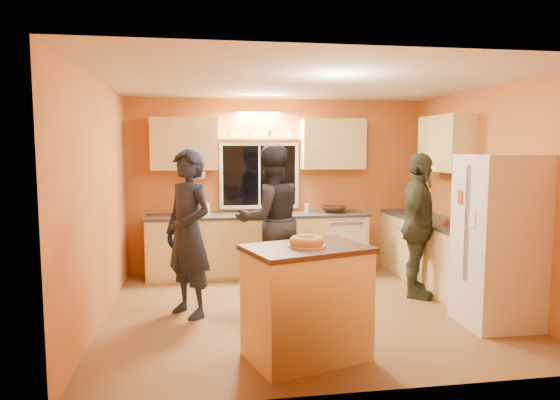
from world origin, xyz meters
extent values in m
plane|color=brown|center=(0.00, 0.00, 0.00)|extent=(4.50, 4.50, 0.00)
cube|color=orange|center=(0.00, 2.00, 1.30)|extent=(4.50, 0.04, 2.60)
cube|color=orange|center=(0.00, -2.00, 1.30)|extent=(4.50, 0.04, 2.60)
cube|color=orange|center=(-2.25, 0.00, 1.30)|extent=(0.04, 4.00, 2.60)
cube|color=orange|center=(2.25, 0.00, 1.30)|extent=(0.04, 4.00, 2.60)
cube|color=white|center=(0.00, 0.00, 2.60)|extent=(4.50, 4.00, 0.02)
cube|color=black|center=(-0.30, 1.99, 1.45)|extent=(1.10, 0.02, 0.90)
cube|color=white|center=(-0.30, 1.97, 1.45)|extent=(1.20, 0.04, 1.00)
cube|color=#DBBB73|center=(-1.40, 1.83, 1.92)|extent=(0.95, 0.33, 0.75)
cube|color=#DBBB73|center=(0.80, 1.83, 1.92)|extent=(0.95, 0.33, 0.75)
cube|color=#DBBB73|center=(2.08, 0.80, 1.92)|extent=(0.33, 1.00, 0.75)
cylinder|color=silver|center=(-1.25, 1.72, 1.48)|extent=(0.27, 0.12, 0.12)
cube|color=#DBBB73|center=(-0.35, 1.70, 0.43)|extent=(3.20, 0.60, 0.86)
cube|color=#282B2D|center=(-0.35, 1.70, 0.88)|extent=(3.24, 0.62, 0.04)
cube|color=#DBBB73|center=(1.95, 1.70, 0.43)|extent=(0.60, 0.60, 0.86)
cube|color=#282B2D|center=(1.95, 1.70, 0.88)|extent=(0.62, 0.62, 0.04)
cube|color=#DBBB73|center=(1.95, 0.50, 0.43)|extent=(0.60, 1.80, 0.86)
cube|color=#282B2D|center=(1.95, 0.50, 0.88)|extent=(0.62, 1.84, 0.04)
cube|color=silver|center=(1.89, -0.80, 0.90)|extent=(0.72, 0.70, 1.80)
cube|color=#DBBB73|center=(-0.27, -1.30, 0.49)|extent=(1.15, 0.93, 0.98)
cube|color=#321C10|center=(-0.27, -1.30, 0.99)|extent=(1.21, 0.99, 0.04)
torus|color=#D8B358|center=(-0.27, -1.30, 1.06)|extent=(0.31, 0.31, 0.09)
imported|color=black|center=(-1.32, 0.02, 0.93)|extent=(0.77, 0.81, 1.86)
imported|color=black|center=(-0.31, 0.74, 0.95)|extent=(1.08, 0.93, 1.90)
imported|color=#2C311F|center=(1.50, 0.30, 0.90)|extent=(0.94, 1.13, 1.81)
imported|color=#321C10|center=(0.80, 1.72, 0.95)|extent=(0.50, 0.50, 0.09)
cylinder|color=#EBE6C4|center=(-1.12, 1.71, 0.99)|extent=(0.14, 0.14, 0.17)
imported|color=gray|center=(2.02, -0.21, 1.04)|extent=(0.27, 0.24, 0.28)
cube|color=#B12E1B|center=(1.93, 0.26, 0.94)|extent=(0.19, 0.16, 0.07)
camera|label=1|loc=(-1.18, -5.51, 1.87)|focal=32.00mm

